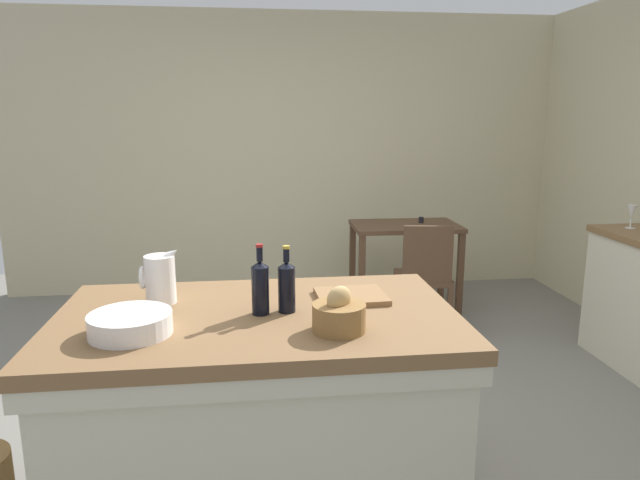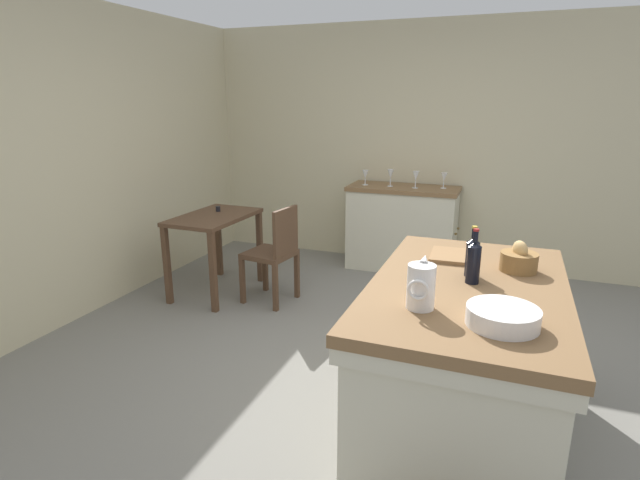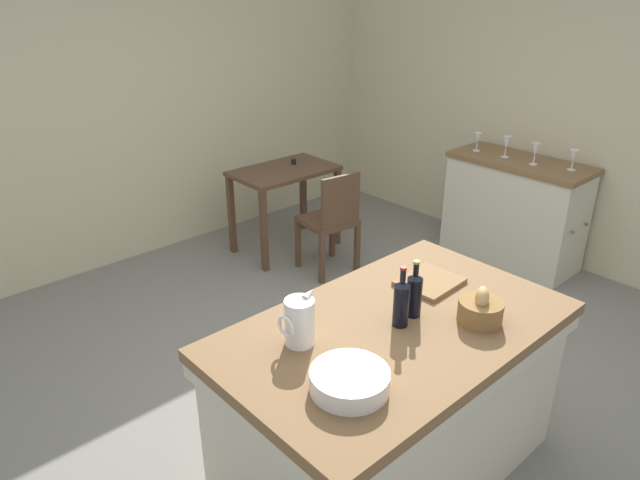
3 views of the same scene
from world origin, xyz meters
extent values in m
plane|color=slate|center=(0.00, 0.00, 0.00)|extent=(6.76, 6.76, 0.00)
cube|color=beige|center=(0.00, 2.60, 1.30)|extent=(5.32, 0.12, 2.60)
cube|color=beige|center=(2.60, 0.00, 1.30)|extent=(0.12, 5.20, 2.60)
cube|color=brown|center=(-0.36, -0.64, 0.84)|extent=(1.66, 0.99, 0.06)
cube|color=beige|center=(-0.36, -0.64, 0.77)|extent=(1.64, 0.97, 0.08)
cube|color=beige|center=(-0.36, -0.64, 0.41)|extent=(1.58, 0.91, 0.81)
cube|color=brown|center=(2.26, 0.26, 0.89)|extent=(0.52, 1.16, 0.04)
cube|color=beige|center=(2.26, 0.26, 0.43)|extent=(0.49, 1.13, 0.87)
sphere|color=brown|center=(2.14, -0.32, 0.48)|extent=(0.03, 0.03, 0.03)
sphere|color=brown|center=(2.38, -0.32, 0.48)|extent=(0.03, 0.03, 0.03)
cube|color=#513826|center=(0.93, 1.76, 0.74)|extent=(0.91, 0.58, 0.04)
cube|color=#513826|center=(0.51, 1.53, 0.36)|extent=(0.05, 0.05, 0.73)
cube|color=#513826|center=(1.34, 1.51, 0.36)|extent=(0.05, 0.05, 0.73)
cube|color=#513826|center=(0.52, 2.02, 0.36)|extent=(0.05, 0.05, 0.73)
cube|color=#513826|center=(1.35, 2.00, 0.36)|extent=(0.05, 0.05, 0.73)
cylinder|color=black|center=(1.08, 1.81, 0.79)|extent=(0.04, 0.04, 0.05)
cube|color=#513826|center=(0.92, 1.19, 0.45)|extent=(0.45, 0.45, 0.04)
cube|color=#513826|center=(0.90, 1.01, 0.68)|extent=(0.36, 0.08, 0.42)
cube|color=#513826|center=(1.12, 1.34, 0.21)|extent=(0.05, 0.05, 0.43)
cube|color=#513826|center=(0.77, 1.39, 0.21)|extent=(0.05, 0.05, 0.43)
cube|color=#513826|center=(1.07, 0.98, 0.21)|extent=(0.05, 0.05, 0.43)
cube|color=#513826|center=(0.72, 1.03, 0.21)|extent=(0.05, 0.05, 0.43)
cylinder|color=white|center=(-0.78, -0.46, 0.98)|extent=(0.13, 0.13, 0.21)
cone|color=white|center=(-0.72, -0.46, 1.09)|extent=(0.07, 0.04, 0.06)
torus|color=white|center=(-0.85, -0.46, 0.99)|extent=(0.02, 0.10, 0.10)
cylinder|color=white|center=(-0.84, -0.82, 0.91)|extent=(0.31, 0.31, 0.08)
cylinder|color=olive|center=(-0.06, -0.88, 0.92)|extent=(0.20, 0.20, 0.11)
ellipsoid|color=tan|center=(-0.06, -0.88, 1.00)|extent=(0.13, 0.11, 0.10)
cube|color=olive|center=(0.06, -0.51, 0.88)|extent=(0.31, 0.27, 0.02)
cylinder|color=black|center=(-0.24, -0.64, 0.97)|extent=(0.07, 0.07, 0.19)
cone|color=black|center=(-0.24, -0.64, 1.07)|extent=(0.07, 0.07, 0.02)
cylinder|color=black|center=(-0.24, -0.64, 1.12)|extent=(0.03, 0.03, 0.07)
cylinder|color=#B29933|center=(-0.24, -0.64, 1.15)|extent=(0.03, 0.03, 0.01)
cylinder|color=black|center=(-0.35, -0.65, 0.97)|extent=(0.07, 0.07, 0.20)
cone|color=black|center=(-0.35, -0.65, 1.08)|extent=(0.07, 0.07, 0.02)
cylinder|color=black|center=(-0.35, -0.65, 1.13)|extent=(0.03, 0.03, 0.07)
cylinder|color=maroon|center=(-0.35, -0.65, 1.16)|extent=(0.03, 0.03, 0.01)
cylinder|color=white|center=(2.31, -0.15, 0.91)|extent=(0.06, 0.06, 0.00)
cylinder|color=white|center=(2.31, -0.15, 0.95)|extent=(0.01, 0.01, 0.07)
cone|color=white|center=(2.31, -0.15, 1.03)|extent=(0.07, 0.07, 0.09)
cylinder|color=white|center=(2.22, 0.13, 0.91)|extent=(0.06, 0.06, 0.00)
cylinder|color=white|center=(2.22, 0.13, 0.95)|extent=(0.01, 0.01, 0.07)
cone|color=white|center=(2.22, 0.13, 1.04)|extent=(0.07, 0.07, 0.10)
cylinder|color=white|center=(2.23, 0.40, 0.91)|extent=(0.06, 0.06, 0.00)
cylinder|color=white|center=(2.23, 0.40, 0.95)|extent=(0.01, 0.01, 0.07)
cone|color=white|center=(2.23, 0.40, 1.04)|extent=(0.07, 0.07, 0.10)
cylinder|color=white|center=(2.22, 0.67, 0.91)|extent=(0.06, 0.06, 0.00)
cylinder|color=white|center=(2.22, 0.67, 0.95)|extent=(0.01, 0.01, 0.06)
cone|color=white|center=(2.22, 0.67, 1.02)|extent=(0.07, 0.07, 0.09)
camera|label=1|loc=(-0.38, -2.91, 1.68)|focal=32.17mm
camera|label=2|loc=(-2.95, -0.79, 1.81)|focal=28.00mm
camera|label=3|loc=(-2.12, -2.06, 2.33)|focal=32.61mm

